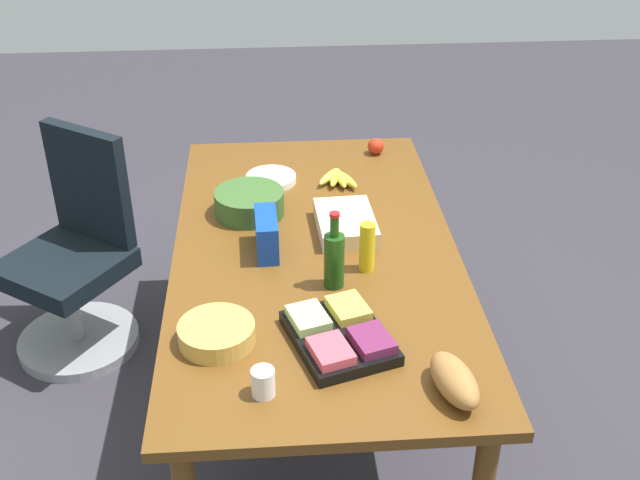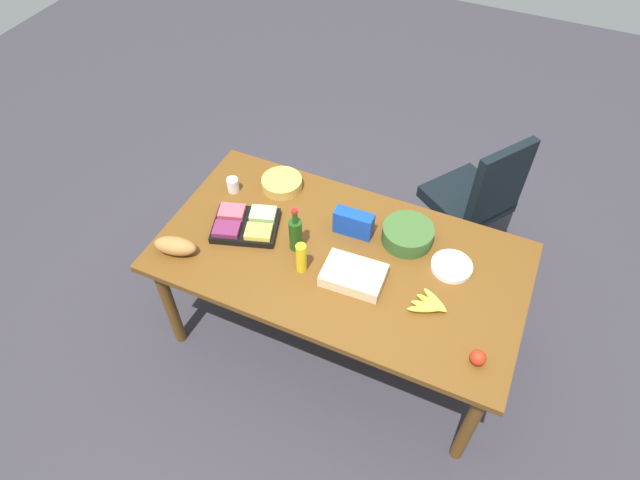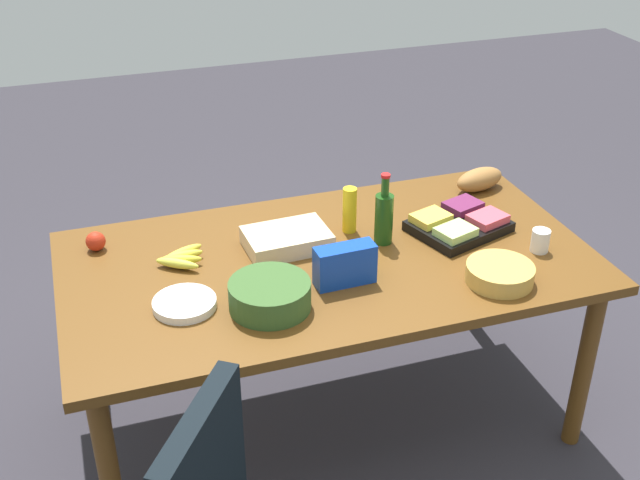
% 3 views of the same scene
% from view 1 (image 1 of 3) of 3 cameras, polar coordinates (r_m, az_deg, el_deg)
% --- Properties ---
extents(ground_plane, '(10.00, 10.00, 0.00)m').
position_cam_1_polar(ground_plane, '(3.48, -0.28, -11.81)').
color(ground_plane, '#333038').
extents(conference_table, '(2.00, 1.08, 0.79)m').
position_cam_1_polar(conference_table, '(3.04, -0.31, -1.91)').
color(conference_table, brown).
rests_on(conference_table, ground).
extents(office_chair, '(0.67, 0.67, 1.03)m').
position_cam_1_polar(office_chair, '(3.77, -17.24, -2.03)').
color(office_chair, gray).
rests_on(office_chair, ground).
extents(wine_bottle, '(0.08, 0.08, 0.29)m').
position_cam_1_polar(wine_bottle, '(2.73, 1.03, -1.33)').
color(wine_bottle, '#1B4613').
rests_on(wine_bottle, conference_table).
extents(banana_bunch, '(0.20, 0.19, 0.04)m').
position_cam_1_polar(banana_bunch, '(3.46, 1.31, 4.51)').
color(banana_bunch, '#D7D743').
rests_on(banana_bunch, conference_table).
extents(fruit_platter, '(0.43, 0.38, 0.07)m').
position_cam_1_polar(fruit_platter, '(2.52, 1.41, -6.86)').
color(fruit_platter, black).
rests_on(fruit_platter, conference_table).
extents(paper_plate_stack, '(0.27, 0.27, 0.03)m').
position_cam_1_polar(paper_plate_stack, '(3.49, -3.56, 4.45)').
color(paper_plate_stack, white).
rests_on(paper_plate_stack, conference_table).
extents(sheet_cake, '(0.33, 0.24, 0.07)m').
position_cam_1_polar(sheet_cake, '(3.09, 1.86, 1.21)').
color(sheet_cake, beige).
rests_on(sheet_cake, conference_table).
extents(paper_cup, '(0.08, 0.08, 0.09)m').
position_cam_1_polar(paper_cup, '(2.33, -4.13, -10.23)').
color(paper_cup, white).
rests_on(paper_cup, conference_table).
extents(mustard_bottle, '(0.06, 0.06, 0.19)m').
position_cam_1_polar(mustard_bottle, '(2.83, 3.43, -0.51)').
color(mustard_bottle, yellow).
rests_on(mustard_bottle, conference_table).
extents(salad_bowl, '(0.36, 0.36, 0.10)m').
position_cam_1_polar(salad_bowl, '(3.22, -5.13, 2.70)').
color(salad_bowl, '#355927').
rests_on(salad_bowl, conference_table).
extents(chip_bag_blue, '(0.22, 0.09, 0.15)m').
position_cam_1_polar(chip_bag_blue, '(2.95, -3.88, 0.42)').
color(chip_bag_blue, '#123EB0').
rests_on(chip_bag_blue, conference_table).
extents(chip_bowl, '(0.28, 0.28, 0.07)m').
position_cam_1_polar(chip_bowl, '(2.54, -7.49, -6.71)').
color(chip_bowl, gold).
rests_on(chip_bowl, conference_table).
extents(bread_loaf, '(0.26, 0.16, 0.10)m').
position_cam_1_polar(bread_loaf, '(2.35, 9.69, -9.96)').
color(bread_loaf, '#A26D37').
rests_on(bread_loaf, conference_table).
extents(apple_red, '(0.08, 0.08, 0.08)m').
position_cam_1_polar(apple_red, '(3.74, 4.04, 6.77)').
color(apple_red, red).
rests_on(apple_red, conference_table).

